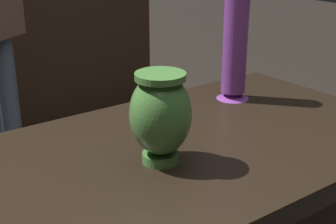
% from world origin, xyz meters
% --- Properties ---
extents(vase_centerpiece, '(0.13, 0.13, 0.20)m').
position_xyz_m(vase_centerpiece, '(-0.07, -0.04, 0.91)').
color(vase_centerpiece, '#477A38').
rests_on(vase_centerpiece, display_plinth).
extents(vase_tall_behind, '(0.10, 0.10, 0.32)m').
position_xyz_m(vase_tall_behind, '(0.34, 0.17, 0.95)').
color(vase_tall_behind, '#7A388E').
rests_on(vase_tall_behind, display_plinth).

